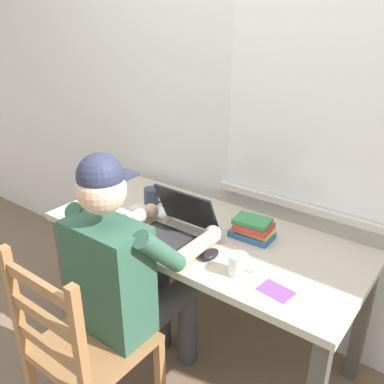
{
  "coord_description": "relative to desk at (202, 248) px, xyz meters",
  "views": [
    {
      "loc": [
        1.03,
        -1.45,
        1.72
      ],
      "look_at": [
        -0.03,
        -0.05,
        0.94
      ],
      "focal_mm": 39.03,
      "sensor_mm": 36.0,
      "label": 1
    }
  ],
  "objects": [
    {
      "name": "ground_plane",
      "position": [
        0.0,
        0.0,
        -0.63
      ],
      "size": [
        8.0,
        8.0,
        0.0
      ],
      "primitive_type": "plane",
      "color": "brown"
    },
    {
      "name": "back_wall",
      "position": [
        0.01,
        0.42,
        0.67
      ],
      "size": [
        6.0,
        0.08,
        2.6
      ],
      "color": "silver",
      "rests_on": "ground"
    },
    {
      "name": "desk",
      "position": [
        0.0,
        0.0,
        0.0
      ],
      "size": [
        1.56,
        0.69,
        0.72
      ],
      "color": "#BCB29E",
      "rests_on": "ground"
    },
    {
      "name": "seated_person",
      "position": [
        -0.09,
        -0.42,
        0.06
      ],
      "size": [
        0.5,
        0.6,
        1.25
      ],
      "color": "#2D5642",
      "rests_on": "ground"
    },
    {
      "name": "wooden_chair",
      "position": [
        -0.09,
        -0.7,
        -0.17
      ],
      "size": [
        0.42,
        0.42,
        0.94
      ],
      "color": "olive",
      "rests_on": "ground"
    },
    {
      "name": "laptop",
      "position": [
        -0.07,
        -0.13,
        0.14
      ],
      "size": [
        0.33,
        0.32,
        0.22
      ],
      "color": "black",
      "rests_on": "desk"
    },
    {
      "name": "computer_mouse",
      "position": [
        0.16,
        -0.17,
        0.11
      ],
      "size": [
        0.06,
        0.1,
        0.03
      ],
      "primitive_type": "ellipsoid",
      "color": "black",
      "rests_on": "desk"
    },
    {
      "name": "coffee_mug_white",
      "position": [
        0.32,
        -0.2,
        0.14
      ],
      "size": [
        0.12,
        0.08,
        0.09
      ],
      "color": "white",
      "rests_on": "desk"
    },
    {
      "name": "coffee_mug_dark",
      "position": [
        -0.39,
        0.07,
        0.14
      ],
      "size": [
        0.12,
        0.08,
        0.1
      ],
      "color": "#2D384C",
      "rests_on": "desk"
    },
    {
      "name": "book_stack_main",
      "position": [
        0.22,
        0.09,
        0.14
      ],
      "size": [
        0.2,
        0.15,
        0.1
      ],
      "color": "#2D5B9E",
      "rests_on": "desk"
    },
    {
      "name": "paper_pile_near_laptop",
      "position": [
        -0.33,
        0.06,
        0.1
      ],
      "size": [
        0.27,
        0.21,
        0.01
      ],
      "primitive_type": "cube",
      "rotation": [
        0.0,
        0.0,
        0.06
      ],
      "color": "silver",
      "rests_on": "desk"
    },
    {
      "name": "landscape_photo_print",
      "position": [
        0.5,
        -0.21,
        0.09
      ],
      "size": [
        0.14,
        0.11,
        0.0
      ],
      "primitive_type": "cube",
      "rotation": [
        0.0,
        0.0,
        -0.13
      ],
      "color": "#7A4293",
      "rests_on": "desk"
    }
  ]
}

